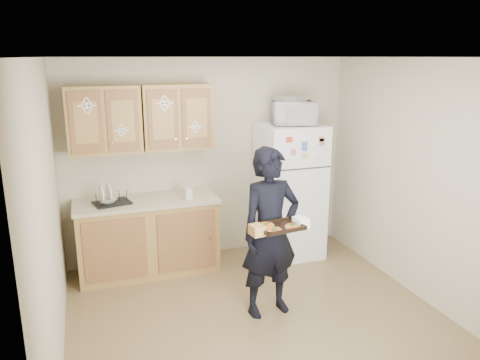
{
  "coord_description": "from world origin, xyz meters",
  "views": [
    {
      "loc": [
        -1.49,
        -3.77,
        2.51
      ],
      "look_at": [
        -0.05,
        0.45,
        1.32
      ],
      "focal_mm": 35.0,
      "sensor_mm": 36.0,
      "label": 1
    }
  ],
  "objects_px": {
    "refrigerator": "(290,191)",
    "dish_rack": "(112,197)",
    "microwave": "(294,113)",
    "person": "(270,233)",
    "baking_tray": "(279,227)"
  },
  "relations": [
    {
      "from": "baking_tray",
      "to": "dish_rack",
      "type": "xyz_separation_m",
      "value": [
        -1.36,
        1.58,
        -0.04
      ]
    },
    {
      "from": "refrigerator",
      "to": "dish_rack",
      "type": "bearing_deg",
      "value": 179.52
    },
    {
      "from": "refrigerator",
      "to": "person",
      "type": "distance_m",
      "value": 1.49
    },
    {
      "from": "person",
      "to": "baking_tray",
      "type": "distance_m",
      "value": 0.34
    },
    {
      "from": "person",
      "to": "refrigerator",
      "type": "bearing_deg",
      "value": 50.87
    },
    {
      "from": "refrigerator",
      "to": "person",
      "type": "xyz_separation_m",
      "value": [
        -0.79,
        -1.26,
        -0.0
      ]
    },
    {
      "from": "refrigerator",
      "to": "dish_rack",
      "type": "xyz_separation_m",
      "value": [
        -2.18,
        0.02,
        0.13
      ]
    },
    {
      "from": "refrigerator",
      "to": "dish_rack",
      "type": "relative_size",
      "value": 4.4
    },
    {
      "from": "refrigerator",
      "to": "person",
      "type": "relative_size",
      "value": 1.01
    },
    {
      "from": "microwave",
      "to": "dish_rack",
      "type": "distance_m",
      "value": 2.35
    },
    {
      "from": "refrigerator",
      "to": "person",
      "type": "bearing_deg",
      "value": -121.89
    },
    {
      "from": "person",
      "to": "dish_rack",
      "type": "bearing_deg",
      "value": 130.3
    },
    {
      "from": "dish_rack",
      "to": "person",
      "type": "bearing_deg",
      "value": -42.46
    },
    {
      "from": "refrigerator",
      "to": "microwave",
      "type": "relative_size",
      "value": 3.36
    },
    {
      "from": "refrigerator",
      "to": "baking_tray",
      "type": "distance_m",
      "value": 1.77
    }
  ]
}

